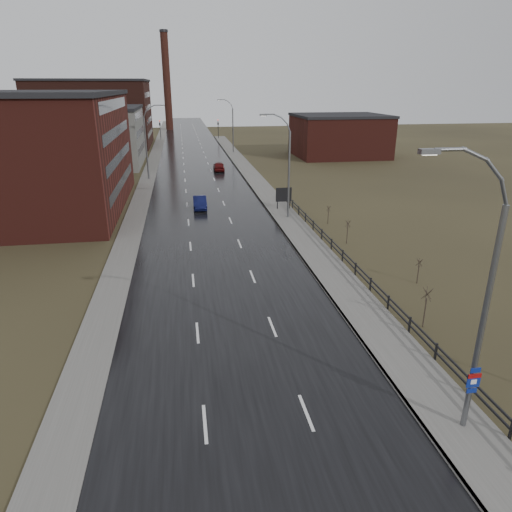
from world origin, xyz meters
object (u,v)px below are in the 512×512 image
object	(u,v)px
streetlight_main	(479,304)
billboard	(284,195)
car_near	(200,203)
car_far	(219,167)

from	to	relation	value
streetlight_main	billboard	distance (m)	37.98
billboard	car_near	distance (m)	10.15
car_near	billboard	bearing A→B (deg)	-11.72
streetlight_main	car_far	size ratio (longest dim) A/B	2.59
car_near	car_far	distance (m)	26.12
car_near	car_far	xyz separation A→B (m)	(4.47, 25.73, 0.05)
streetlight_main	car_near	distance (m)	41.30
streetlight_main	billboard	bearing A→B (deg)	89.05
billboard	car_far	bearing A→B (deg)	100.94
billboard	car_near	size ratio (longest dim) A/B	0.61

